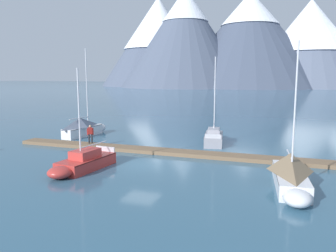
{
  "coord_description": "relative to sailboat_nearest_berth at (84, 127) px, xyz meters",
  "views": [
    {
      "loc": [
        9.68,
        -21.62,
        6.36
      ],
      "look_at": [
        0.0,
        6.0,
        2.0
      ],
      "focal_mm": 35.8,
      "sensor_mm": 36.0,
      "label": 1
    }
  ],
  "objects": [
    {
      "name": "sailboat_nearest_berth",
      "position": [
        0.0,
        0.0,
        0.0
      ],
      "size": [
        2.17,
        6.32,
        9.28
      ],
      "color": "white",
      "rests_on": "ground"
    },
    {
      "name": "person_on_dock",
      "position": [
        3.71,
        -4.6,
        0.29
      ],
      "size": [
        0.46,
        0.42,
        1.69
      ],
      "color": "#232328",
      "rests_on": "dock"
    },
    {
      "name": "mountain_central_massif",
      "position": [
        -36.53,
        161.84,
        27.97
      ],
      "size": [
        75.65,
        75.65,
        56.42
      ],
      "color": "#4C566B",
      "rests_on": "ground"
    },
    {
      "name": "sailboat_mid_dock_port",
      "position": [
        13.95,
        0.89,
        -0.36
      ],
      "size": [
        2.48,
        6.12,
        8.15
      ],
      "color": "#93939E",
      "rests_on": "ground"
    },
    {
      "name": "mountain_shoulder_ridge",
      "position": [
        -1.42,
        176.55,
        27.33
      ],
      "size": [
        92.55,
        92.55,
        55.01
      ],
      "color": "#424C60",
      "rests_on": "ground"
    },
    {
      "name": "mountain_west_summit",
      "position": [
        -61.55,
        183.42,
        30.19
      ],
      "size": [
        75.26,
        75.26,
        57.97
      ],
      "color": "#4C566B",
      "rests_on": "ground"
    },
    {
      "name": "mountain_east_summit",
      "position": [
        31.91,
        182.4,
        25.8
      ],
      "size": [
        74.26,
        74.26,
        49.74
      ],
      "color": "slate",
      "rests_on": "ground"
    },
    {
      "name": "sailboat_mid_dock_starboard",
      "position": [
        20.77,
        -10.63,
        -0.07
      ],
      "size": [
        2.31,
        6.86,
        8.27
      ],
      "color": "silver",
      "rests_on": "ground"
    },
    {
      "name": "sailboat_second_berth",
      "position": [
        7.42,
        -11.56,
        -0.43
      ],
      "size": [
        2.36,
        5.74,
        6.9
      ],
      "color": "#B2332D",
      "rests_on": "ground"
    },
    {
      "name": "ground_plane",
      "position": [
        10.59,
        -8.89,
        -0.97
      ],
      "size": [
        700.0,
        700.0,
        0.0
      ],
      "primitive_type": "plane",
      "color": "#335B75"
    },
    {
      "name": "dock",
      "position": [
        10.59,
        -4.89,
        -0.82
      ],
      "size": [
        27.27,
        1.85,
        0.3
      ],
      "color": "brown",
      "rests_on": "ground"
    }
  ]
}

